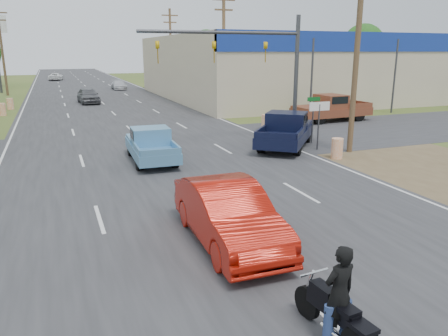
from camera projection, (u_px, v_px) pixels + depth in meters
name	position (u px, v px, depth m)	size (l,w,h in m)	color
main_road	(103.00, 103.00, 43.62)	(15.00, 180.00, 0.02)	#2D2D30
cross_road	(148.00, 147.00, 23.83)	(120.00, 10.00, 0.02)	#2D2D30
dirt_verge	(415.00, 162.00, 20.49)	(8.00, 18.00, 0.01)	brown
big_box_store	(367.00, 65.00, 53.92)	(50.00, 28.10, 6.60)	#B7A88C
utility_pole_1	(357.00, 46.00, 21.28)	(2.00, 0.28, 10.00)	#4C3823
utility_pole_2	(224.00, 48.00, 37.48)	(2.00, 0.28, 10.00)	#4C3823
utility_pole_3	(171.00, 49.00, 53.67)	(2.00, 0.28, 10.00)	#4C3823
utility_pole_6	(2.00, 48.00, 49.71)	(2.00, 0.28, 10.00)	#4C3823
tree_3	(363.00, 45.00, 88.28)	(8.40, 8.40, 10.40)	#422D19
tree_5	(206.00, 47.00, 102.09)	(7.98, 7.98, 9.88)	#422D19
barrel_0	(337.00, 148.00, 21.11)	(0.56, 0.56, 1.00)	orange
barrel_1	(266.00, 122.00, 28.90)	(0.56, 0.56, 1.00)	orange
barrel_2	(2.00, 109.00, 35.12)	(0.56, 0.56, 1.00)	orange
barrel_3	(10.00, 104.00, 38.82)	(0.56, 0.56, 1.00)	orange
lane_sign	(319.00, 114.00, 22.61)	(1.20, 0.08, 2.52)	#3F3F44
street_name_sign	(313.00, 115.00, 24.25)	(0.80, 0.08, 2.61)	#3F3F44
signal_mast	(254.00, 56.00, 23.72)	(9.12, 0.40, 7.00)	#3F3F44
red_convertible	(228.00, 214.00, 11.70)	(1.76, 5.04, 1.66)	#9F1207
motorcycle	(339.00, 320.00, 7.70)	(0.66, 2.12, 1.07)	black
rider	(339.00, 298.00, 7.63)	(0.65, 0.43, 1.78)	black
blue_pickup	(151.00, 144.00, 20.59)	(2.05, 4.91, 1.60)	black
navy_pickup	(286.00, 129.00, 23.58)	(5.34, 5.80, 1.89)	black
brown_pickup	(330.00, 108.00, 32.23)	(6.04, 2.60, 1.96)	black
distant_car_grey	(88.00, 96.00, 43.22)	(1.80, 4.46, 1.52)	#56565B
distant_car_silver	(119.00, 85.00, 58.69)	(1.72, 4.24, 1.23)	silver
distant_car_white	(56.00, 77.00, 76.90)	(2.11, 4.57, 1.27)	white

